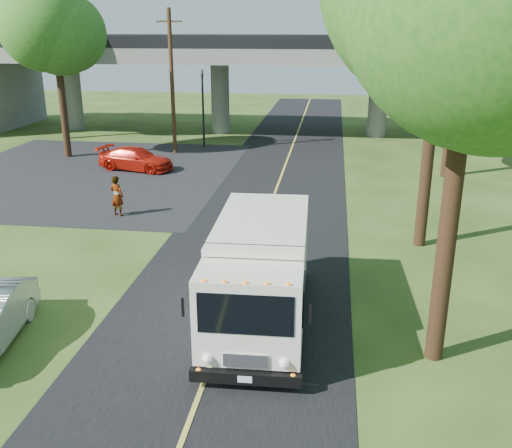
% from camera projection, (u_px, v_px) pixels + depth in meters
% --- Properties ---
extents(ground, '(120.00, 120.00, 0.00)m').
position_uv_depth(ground, '(212.00, 362.00, 14.16)').
color(ground, '#2A3E16').
rests_on(ground, ground).
extents(road, '(7.00, 90.00, 0.02)m').
position_uv_depth(road, '(262.00, 228.00, 23.52)').
color(road, black).
rests_on(road, ground).
extents(parking_lot, '(16.00, 18.00, 0.01)m').
position_uv_depth(parking_lot, '(88.00, 173.00, 32.40)').
color(parking_lot, black).
rests_on(parking_lot, ground).
extents(lane_line, '(0.12, 90.00, 0.01)m').
position_uv_depth(lane_line, '(262.00, 228.00, 23.51)').
color(lane_line, gold).
rests_on(lane_line, road).
extents(overpass, '(54.00, 10.00, 7.30)m').
position_uv_depth(overpass, '(298.00, 74.00, 42.63)').
color(overpass, slate).
rests_on(overpass, ground).
extents(traffic_signal, '(0.18, 0.22, 5.20)m').
position_uv_depth(traffic_signal, '(203.00, 101.00, 38.21)').
color(traffic_signal, black).
rests_on(traffic_signal, ground).
extents(utility_pole, '(1.60, 0.26, 9.00)m').
position_uv_depth(utility_pole, '(172.00, 82.00, 36.07)').
color(utility_pole, '#472D19').
rests_on(utility_pole, ground).
extents(tree_right_far, '(5.77, 5.67, 10.99)m').
position_uv_depth(tree_right_far, '(466.00, 18.00, 28.85)').
color(tree_right_far, '#382314').
rests_on(tree_right_far, ground).
extents(tree_left_lot, '(5.60, 5.50, 10.50)m').
position_uv_depth(tree_left_lot, '(56.00, 26.00, 33.76)').
color(tree_left_lot, '#382314').
rests_on(tree_left_lot, ground).
extents(tree_left_far, '(5.26, 5.16, 9.89)m').
position_uv_depth(tree_left_far, '(56.00, 33.00, 39.90)').
color(tree_left_far, '#382314').
rests_on(tree_left_far, ground).
extents(step_van, '(2.70, 6.89, 2.86)m').
position_uv_depth(step_van, '(260.00, 271.00, 15.59)').
color(step_van, silver).
rests_on(step_van, ground).
extents(red_sedan, '(4.75, 2.72, 1.30)m').
position_uv_depth(red_sedan, '(136.00, 159.00, 32.98)').
color(red_sedan, '#B3170B').
rests_on(red_sedan, ground).
extents(pedestrian, '(0.76, 0.63, 1.80)m').
position_uv_depth(pedestrian, '(117.00, 196.00, 24.83)').
color(pedestrian, gray).
rests_on(pedestrian, ground).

